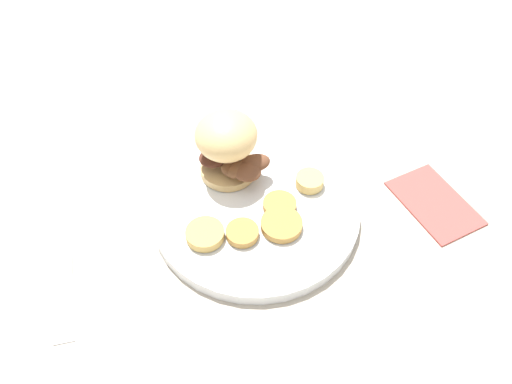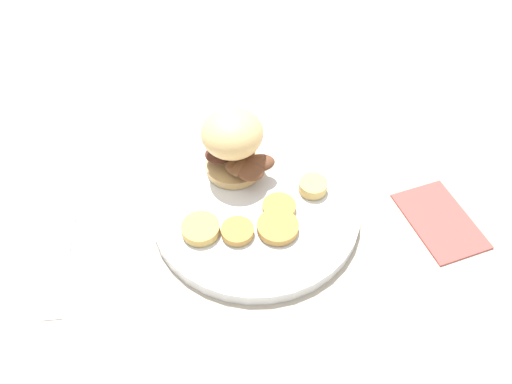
# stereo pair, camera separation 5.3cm
# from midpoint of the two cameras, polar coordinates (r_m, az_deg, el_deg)

# --- Properties ---
(ground_plane) EXTENTS (4.00, 4.00, 0.00)m
(ground_plane) POSITION_cam_midpoint_polar(r_m,az_deg,el_deg) (0.68, 2.21, -2.52)
(ground_plane) COLOR #B2A899
(dinner_plate) EXTENTS (0.28, 0.28, 0.02)m
(dinner_plate) POSITION_cam_midpoint_polar(r_m,az_deg,el_deg) (0.68, 2.23, -1.95)
(dinner_plate) COLOR white
(dinner_plate) RESTS_ON ground_plane
(sandwich) EXTENTS (0.10, 0.08, 0.10)m
(sandwich) POSITION_cam_midpoint_polar(r_m,az_deg,el_deg) (0.67, -0.22, 5.48)
(sandwich) COLOR tan
(sandwich) RESTS_ON dinner_plate
(potato_round_0) EXTENTS (0.04, 0.04, 0.01)m
(potato_round_0) POSITION_cam_midpoint_polar(r_m,az_deg,el_deg) (0.66, 4.93, -1.84)
(potato_round_0) COLOR #BC8942
(potato_round_0) RESTS_ON dinner_plate
(potato_round_1) EXTENTS (0.05, 0.05, 0.01)m
(potato_round_1) POSITION_cam_midpoint_polar(r_m,az_deg,el_deg) (0.64, -4.00, -4.31)
(potato_round_1) COLOR tan
(potato_round_1) RESTS_ON dinner_plate
(potato_round_2) EXTENTS (0.05, 0.05, 0.01)m
(potato_round_2) POSITION_cam_midpoint_polar(r_m,az_deg,el_deg) (0.64, 4.86, -4.11)
(potato_round_2) COLOR #BC8942
(potato_round_2) RESTS_ON dinner_plate
(potato_round_3) EXTENTS (0.04, 0.04, 0.01)m
(potato_round_3) POSITION_cam_midpoint_polar(r_m,az_deg,el_deg) (0.64, 0.25, -4.61)
(potato_round_3) COLOR #BC8942
(potato_round_3) RESTS_ON dinner_plate
(potato_round_4) EXTENTS (0.04, 0.04, 0.01)m
(potato_round_4) POSITION_cam_midpoint_polar(r_m,az_deg,el_deg) (0.69, 8.72, 0.57)
(potato_round_4) COLOR #DBB766
(potato_round_4) RESTS_ON dinner_plate
(fork) EXTENTS (0.14, 0.11, 0.00)m
(fork) POSITION_cam_midpoint_polar(r_m,az_deg,el_deg) (0.67, -19.28, -8.07)
(fork) COLOR silver
(fork) RESTS_ON ground_plane
(napkin) EXTENTS (0.14, 0.12, 0.01)m
(napkin) POSITION_cam_midpoint_polar(r_m,az_deg,el_deg) (0.73, 22.28, -3.08)
(napkin) COLOR #B24C47
(napkin) RESTS_ON ground_plane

